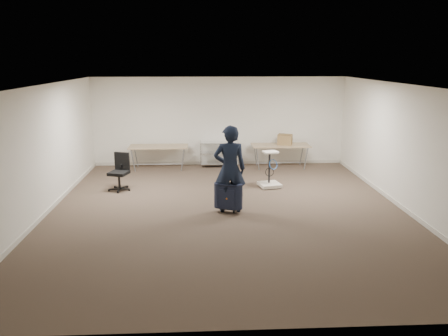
{
  "coord_description": "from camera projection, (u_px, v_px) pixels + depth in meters",
  "views": [
    {
      "loc": [
        -0.54,
        -9.34,
        3.34
      ],
      "look_at": [
        -0.06,
        0.3,
        0.92
      ],
      "focal_mm": 35.0,
      "sensor_mm": 36.0,
      "label": 1
    }
  ],
  "objects": [
    {
      "name": "room_shell",
      "position": [
        224.0,
        191.0,
        11.22
      ],
      "size": [
        8.0,
        9.0,
        9.0
      ],
      "color": "white",
      "rests_on": "ground"
    },
    {
      "name": "person",
      "position": [
        230.0,
        169.0,
        9.62
      ],
      "size": [
        0.73,
        0.49,
        1.95
      ],
      "primitive_type": "imported",
      "rotation": [
        0.0,
        0.0,
        3.17
      ],
      "color": "black",
      "rests_on": "ground"
    },
    {
      "name": "office_chair",
      "position": [
        120.0,
        179.0,
        11.39
      ],
      "size": [
        0.59,
        0.59,
        0.97
      ],
      "color": "black",
      "rests_on": "ground"
    },
    {
      "name": "suitcase",
      "position": [
        228.0,
        196.0,
        9.67
      ],
      "size": [
        0.47,
        0.36,
        1.13
      ],
      "color": "black",
      "rests_on": "ground"
    },
    {
      "name": "cardboard_box",
      "position": [
        285.0,
        139.0,
        13.63
      ],
      "size": [
        0.51,
        0.45,
        0.32
      ],
      "primitive_type": "cube",
      "rotation": [
        0.0,
        0.0,
        -0.36
      ],
      "color": "brown",
      "rests_on": "folding_table_right"
    },
    {
      "name": "folding_table_left",
      "position": [
        159.0,
        148.0,
        13.46
      ],
      "size": [
        1.8,
        0.75,
        0.73
      ],
      "color": "tan",
      "rests_on": "ground"
    },
    {
      "name": "wire_shelf",
      "position": [
        220.0,
        153.0,
        13.85
      ],
      "size": [
        1.22,
        0.47,
        0.8
      ],
      "color": "silver",
      "rests_on": "ground"
    },
    {
      "name": "ground",
      "position": [
        227.0,
        210.0,
        9.89
      ],
      "size": [
        9.0,
        9.0,
        0.0
      ],
      "primitive_type": "plane",
      "color": "#433529",
      "rests_on": "ground"
    },
    {
      "name": "equipment_cart",
      "position": [
        270.0,
        178.0,
        11.64
      ],
      "size": [
        0.63,
        0.63,
        0.98
      ],
      "color": "beige",
      "rests_on": "ground"
    },
    {
      "name": "folding_table_right",
      "position": [
        281.0,
        146.0,
        13.64
      ],
      "size": [
        1.8,
        0.75,
        0.73
      ],
      "color": "tan",
      "rests_on": "ground"
    }
  ]
}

